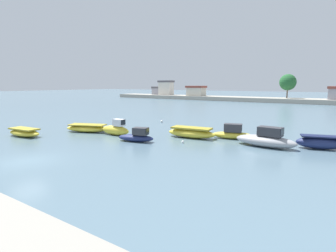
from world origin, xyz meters
TOP-DOWN VIEW (x-y plane):
  - ground_plane at (0.00, 0.00)m, footprint 400.00×400.00m
  - moored_boat_0 at (-9.75, 5.05)m, footprint 4.61×2.16m
  - moored_boat_1 at (-6.31, 10.86)m, footprint 5.71×3.86m
  - moored_boat_2 at (-2.04, 11.31)m, footprint 3.85×1.37m
  - moored_boat_3 at (2.25, 9.95)m, footprint 3.95×2.28m
  - moored_boat_4 at (5.76, 14.76)m, footprint 5.52×2.49m
  - moored_boat_5 at (9.60, 16.74)m, footprint 4.48×2.51m
  - moored_boat_6 at (13.51, 14.89)m, footprint 5.64×2.24m
  - moored_boat_7 at (17.71, 16.74)m, footprint 4.24×2.52m
  - mooring_buoy_0 at (3.66, 19.21)m, footprint 0.27×0.27m
  - mooring_buoy_1 at (6.43, 11.88)m, footprint 0.25×0.25m
  - mooring_buoy_2 at (-3.70, 22.44)m, footprint 0.35×0.35m
  - distant_shoreline at (2.05, 79.41)m, footprint 126.49×9.00m

SIDE VIEW (x-z plane):
  - ground_plane at x=0.00m, z-range 0.00..0.00m
  - mooring_buoy_1 at x=6.43m, z-range 0.00..0.25m
  - mooring_buoy_0 at x=3.66m, z-range 0.00..0.27m
  - mooring_buoy_2 at x=-3.70m, z-range 0.00..0.35m
  - moored_boat_0 at x=-9.75m, z-range -0.02..0.89m
  - moored_boat_1 at x=-6.31m, z-range -0.02..0.90m
  - moored_boat_3 at x=2.25m, z-range -0.19..1.24m
  - moored_boat_4 at x=5.76m, z-range -0.03..1.10m
  - moored_boat_7 at x=17.71m, z-range -0.02..1.17m
  - moored_boat_5 at x=9.60m, z-range -0.20..1.37m
  - moored_boat_2 at x=-2.04m, z-range -0.26..1.58m
  - moored_boat_6 at x=13.51m, z-range -0.26..1.60m
  - distant_shoreline at x=2.05m, z-range -2.28..6.34m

